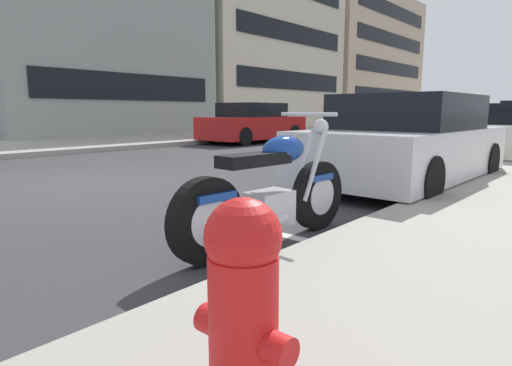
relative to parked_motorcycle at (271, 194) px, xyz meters
The scene contains 11 objects.
ground_plane 4.30m from the parked_motorcycle, 86.42° to the left, with size 260.00×260.00×0.00m, color #333335.
sidewalk_far_curb 16.72m from the parked_motorcycle, 42.79° to the left, with size 120.00×5.00×0.14m, color gray.
parking_stall_stripe 0.58m from the parked_motorcycle, 46.08° to the left, with size 0.12×2.20×0.01m, color silver.
parked_motorcycle is the anchor object (origin of this frame).
parked_car_across_street 3.77m from the parked_motorcycle, ahead, with size 4.13×1.99×1.38m.
parked_car_behind_motorcycle 9.05m from the parked_motorcycle, ahead, with size 4.28×1.96×1.31m.
car_opposite_curb 12.13m from the parked_motorcycle, 41.79° to the left, with size 4.19×1.84×1.43m.
fire_hydrant 2.36m from the parked_motorcycle, 143.54° to the right, with size 0.24×0.36×0.75m.
townhouse_near_left 20.43m from the parked_motorcycle, 67.34° to the left, with size 9.85×9.57×9.74m.
townhouse_behind_pole 27.32m from the parked_motorcycle, 43.51° to the left, with size 12.23×9.35×13.60m.
townhouse_corner_block 38.92m from the parked_motorcycle, 29.36° to the left, with size 15.04×10.59×11.27m.
Camera 1 is at (-3.08, -6.50, 1.14)m, focal length 29.99 mm.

